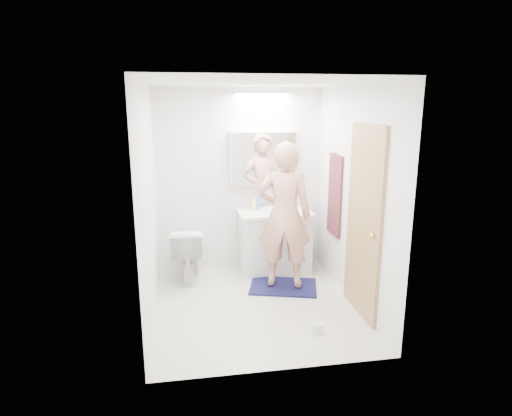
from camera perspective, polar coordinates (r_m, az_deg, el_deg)
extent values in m
plane|color=silver|center=(4.95, -0.10, -12.61)|extent=(2.50, 2.50, 0.00)
plane|color=white|center=(4.44, -0.11, 16.36)|extent=(2.50, 2.50, 0.00)
plane|color=white|center=(5.76, -2.14, 3.76)|extent=(2.50, 0.00, 2.50)
plane|color=white|center=(3.36, 3.38, -3.52)|extent=(2.50, 0.00, 2.50)
plane|color=white|center=(4.50, -14.05, 0.54)|extent=(0.00, 2.50, 2.50)
plane|color=white|center=(4.84, 12.85, 1.52)|extent=(0.00, 2.50, 2.50)
cube|color=silver|center=(5.75, 2.43, -4.59)|extent=(0.90, 0.55, 0.78)
cube|color=white|center=(5.64, 2.47, -0.63)|extent=(0.95, 0.58, 0.04)
cylinder|color=white|center=(5.66, 2.41, -0.21)|extent=(0.36, 0.36, 0.03)
cylinder|color=silver|center=(5.82, 2.04, 0.85)|extent=(0.02, 0.02, 0.16)
cube|color=white|center=(5.69, 0.95, 6.69)|extent=(0.88, 0.14, 0.70)
cube|color=silver|center=(5.61, 1.10, 6.60)|extent=(0.84, 0.01, 0.66)
imported|color=white|center=(5.54, -8.93, -5.90)|extent=(0.45, 0.72, 0.70)
cube|color=#161746|center=(5.36, 3.64, -10.36)|extent=(0.92, 0.75, 0.02)
imported|color=tan|center=(5.06, 3.79, -0.97)|extent=(0.72, 0.57, 1.74)
cube|color=#AA7B55|center=(4.57, 14.12, -1.86)|extent=(0.04, 0.80, 2.00)
sphere|color=gold|center=(4.31, 15.17, -3.58)|extent=(0.06, 0.06, 0.06)
cube|color=#111F36|center=(5.36, 10.37, 1.70)|extent=(0.02, 0.42, 1.00)
cylinder|color=silver|center=(5.27, 10.48, 7.23)|extent=(0.07, 0.02, 0.02)
imported|color=#F1E69C|center=(5.71, -0.29, 0.80)|extent=(0.11, 0.11, 0.20)
imported|color=#5995BF|center=(5.75, 0.43, 0.86)|extent=(0.12, 0.12, 0.19)
imported|color=#414CC5|center=(5.82, 4.30, 0.50)|extent=(0.13, 0.13, 0.10)
cylinder|color=silver|center=(4.42, 8.06, -15.49)|extent=(0.11, 0.11, 0.10)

